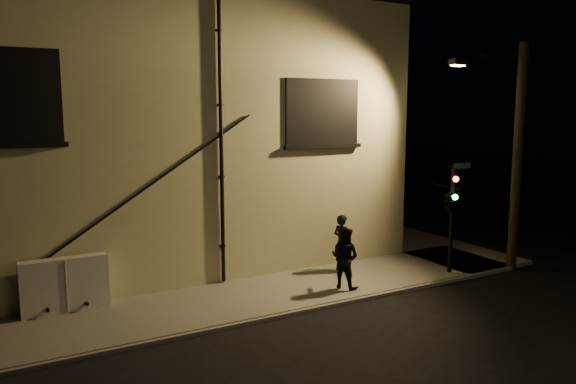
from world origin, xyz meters
TOP-DOWN VIEW (x-y plane):
  - ground at (0.00, 0.00)m, footprint 90.00×90.00m
  - sidewalk at (1.22, 4.39)m, footprint 21.00×16.00m
  - building at (-3.00, 8.99)m, footprint 16.20×12.23m
  - utility_cabinet at (-6.12, 2.70)m, footprint 2.06×0.35m
  - pedestrian_a at (1.86, 2.21)m, footprint 0.56×0.73m
  - pedestrian_b at (0.97, 0.82)m, footprint 0.95×1.04m
  - traffic_signal at (4.45, 0.34)m, footprint 1.26×1.98m
  - streetlamp_pole at (6.81, 0.05)m, footprint 2.02×1.39m

SIDE VIEW (x-z plane):
  - ground at x=0.00m, z-range 0.00..0.00m
  - sidewalk at x=1.22m, z-range 0.00..0.12m
  - utility_cabinet at x=-6.12m, z-range 0.12..1.48m
  - pedestrian_b at x=0.97m, z-range 0.12..1.85m
  - pedestrian_a at x=1.86m, z-range 0.12..1.89m
  - traffic_signal at x=4.45m, z-range 0.70..4.06m
  - streetlamp_pole at x=6.81m, z-range 0.23..7.33m
  - building at x=-3.00m, z-range 0.00..8.80m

